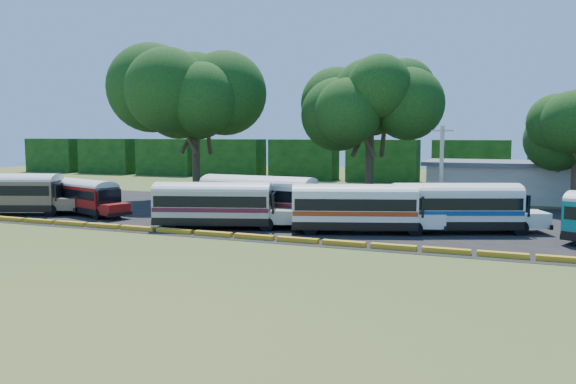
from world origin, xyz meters
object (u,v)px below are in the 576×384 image
(tree_west, at_px, (195,96))
(bus_white_red, at_px, (357,206))
(bus_beige, at_px, (10,191))
(bus_red, at_px, (84,194))
(bus_cream_west, at_px, (216,202))

(tree_west, bearing_deg, bus_white_red, -32.68)
(bus_beige, relative_size, tree_west, 0.72)
(bus_red, bearing_deg, bus_white_red, 17.35)
(bus_red, bearing_deg, bus_cream_west, 9.28)
(bus_white_red, bearing_deg, bus_beige, 165.37)
(bus_red, xyz_separation_m, bus_cream_west, (13.68, -2.13, 0.17))
(bus_beige, distance_m, tree_west, 19.46)
(bus_cream_west, height_order, tree_west, tree_west)
(bus_cream_west, relative_size, tree_west, 0.70)
(bus_white_red, bearing_deg, tree_west, 128.93)
(bus_cream_west, bearing_deg, bus_white_red, -7.29)
(bus_beige, height_order, bus_cream_west, bus_beige)
(bus_cream_west, bearing_deg, tree_west, 107.36)
(bus_cream_west, relative_size, bus_white_red, 0.99)
(bus_red, bearing_deg, bus_beige, -140.60)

